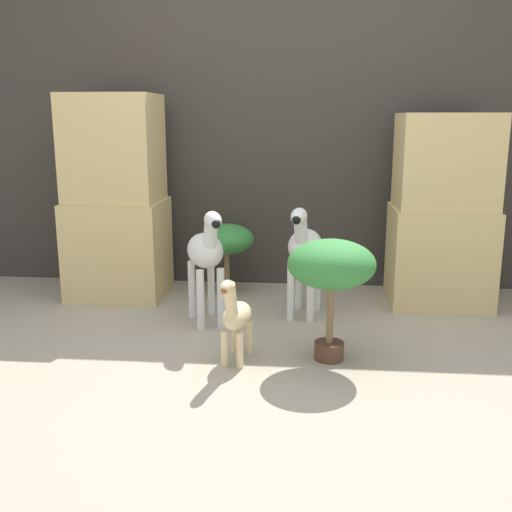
{
  "coord_description": "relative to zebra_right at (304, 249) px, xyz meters",
  "views": [
    {
      "loc": [
        0.24,
        -2.71,
        1.23
      ],
      "look_at": [
        -0.09,
        0.84,
        0.4
      ],
      "focal_mm": 42.0,
      "sensor_mm": 36.0,
      "label": 1
    }
  ],
  "objects": [
    {
      "name": "giraffe_figurine",
      "position": [
        -0.33,
        -0.76,
        -0.19
      ],
      "size": [
        0.17,
        0.38,
        0.47
      ],
      "color": "beige",
      "rests_on": "ground_plane"
    },
    {
      "name": "zebra_left",
      "position": [
        -0.58,
        -0.19,
        0.0
      ],
      "size": [
        0.33,
        0.48,
        0.72
      ],
      "color": "silver",
      "rests_on": "ground_plane"
    },
    {
      "name": "potted_palm_front",
      "position": [
        0.14,
        -0.68,
        0.05
      ],
      "size": [
        0.45,
        0.45,
        0.63
      ],
      "color": "#513323",
      "rests_on": "ground_plane"
    },
    {
      "name": "ground_plane",
      "position": [
        -0.2,
        -0.91,
        -0.44
      ],
      "size": [
        14.0,
        14.0,
        0.0
      ],
      "primitive_type": "plane",
      "color": "#9E937F"
    },
    {
      "name": "rock_pillar_left",
      "position": [
        -1.3,
        0.36,
        0.23
      ],
      "size": [
        0.64,
        0.54,
        1.38
      ],
      "color": "#D1B775",
      "rests_on": "ground_plane"
    },
    {
      "name": "zebra_right",
      "position": [
        0.0,
        0.0,
        0.0
      ],
      "size": [
        0.26,
        0.49,
        0.72
      ],
      "color": "silver",
      "rests_on": "ground_plane"
    },
    {
      "name": "wall_back",
      "position": [
        -0.2,
        0.79,
        0.66
      ],
      "size": [
        6.4,
        0.08,
        2.2
      ],
      "color": "#38332D",
      "rests_on": "ground_plane"
    },
    {
      "name": "rock_pillar_right",
      "position": [
        0.9,
        0.36,
        0.17
      ],
      "size": [
        0.64,
        0.54,
        1.25
      ],
      "color": "#D1B775",
      "rests_on": "ground_plane"
    },
    {
      "name": "potted_palm_back",
      "position": [
        -0.55,
        0.44,
        -0.05
      ],
      "size": [
        0.38,
        0.38,
        0.5
      ],
      "color": "#513323",
      "rests_on": "ground_plane"
    }
  ]
}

